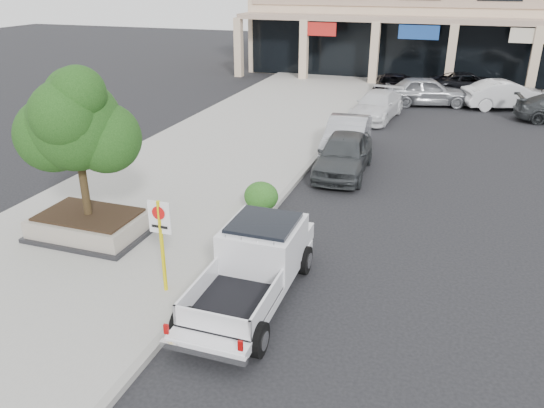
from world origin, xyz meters
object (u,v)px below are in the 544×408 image
Objects in this scene: curb_car_a at (344,154)px; planter at (90,225)px; pickup_truck at (250,270)px; no_parking_sign at (161,234)px; curb_car_b at (347,136)px; lot_car_d at (468,83)px; planter_tree at (83,124)px; lot_car_a at (427,91)px; lot_car_b at (507,95)px; curb_car_d at (393,86)px; curb_car_c at (377,106)px.

planter is at bearing -128.00° from curb_car_a.
curb_car_a is at bearing 88.47° from pickup_truck.
no_parking_sign is at bearing -167.83° from pickup_truck.
lot_car_d is (4.78, 14.73, -0.09)m from curb_car_b.
lot_car_a is (7.69, 20.77, -2.58)m from planter_tree.
planter is 0.66× the size of lot_car_d.
curb_car_b is (5.29, 10.39, 0.29)m from planter.
lot_car_b reaches higher than lot_car_d.
planter is 23.20m from curb_car_d.
planter_tree is 27.01m from lot_car_d.
curb_car_c is (0.29, 6.40, -0.06)m from curb_car_b.
no_parking_sign reaches higher than lot_car_d.
planter_tree reaches higher than curb_car_b.
lot_car_a is at bearing 129.30° from lot_car_d.
lot_car_a reaches higher than lot_car_b.
curb_car_a is 14.59m from curb_car_d.
planter_tree reaches higher than lot_car_b.
no_parking_sign is at bearing -88.90° from curb_car_c.
curb_car_c is at bearing 83.61° from no_parking_sign.
planter is 0.61× the size of pickup_truck.
pickup_truck is at bearing -92.44° from curb_car_b.
lot_car_a reaches higher than curb_car_a.
pickup_truck is at bearing 159.01° from lot_car_a.
lot_car_b is (12.17, 21.51, 0.32)m from planter.
lot_car_a is at bearing 78.46° from curb_car_a.
curb_car_c is at bearing 71.63° from planter.
lot_car_d is (4.60, 26.54, -0.15)m from pickup_truck.
pickup_truck is at bearing 143.29° from lot_car_b.
lot_car_a is at bearing 69.50° from planter.
pickup_truck is 1.06× the size of curb_car_d.
curb_car_c is 4.70m from lot_car_a.
lot_car_d is (-2.09, 3.61, -0.11)m from lot_car_b.
lot_car_a is at bearing 79.22° from no_parking_sign.
planter_tree is at bearing -120.07° from curb_car_b.
curb_car_d is 2.66m from lot_car_a.
no_parking_sign is at bearing 143.74° from lot_car_d.
curb_car_d is at bearing 87.80° from curb_car_a.
curb_car_a is at bearing -84.25° from curb_car_b.
lot_car_b is (12.03, 21.36, -2.62)m from planter_tree.
pickup_truck reaches higher than curb_car_a.
curb_car_d is (0.21, 23.91, -0.14)m from pickup_truck.
lot_car_d is (9.94, 24.97, -2.74)m from planter_tree.
no_parking_sign reaches higher than pickup_truck.
curb_car_b is at bearing 151.48° from lot_car_a.
curb_car_c reaches higher than lot_car_d.
curb_car_c is at bearing 71.89° from planter_tree.
lot_car_d is (4.50, 8.33, -0.02)m from curb_car_c.
curb_car_a is 17.78m from lot_car_d.
pickup_truck is 18.21m from curb_car_c.
planter_tree is 11.76m from curb_car_b.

